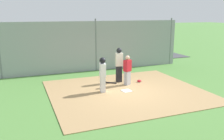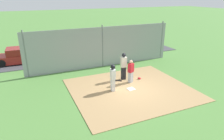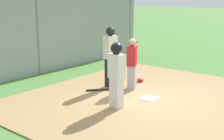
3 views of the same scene
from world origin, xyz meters
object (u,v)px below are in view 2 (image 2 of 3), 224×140
at_px(catcher_mask, 139,78).
at_px(parked_car_green, 59,48).
at_px(home_plate, 131,89).
at_px(umpire, 124,66).
at_px(baseball_bat, 116,80).
at_px(runner, 113,76).
at_px(catcher, 131,71).
at_px(parked_car_blue, 91,48).
at_px(parked_car_red, 21,56).

relative_size(catcher_mask, parked_car_green, 0.06).
xyz_separation_m(home_plate, umpire, (-0.28, -1.61, 0.99)).
bearing_deg(baseball_bat, home_plate, 141.73).
xyz_separation_m(home_plate, baseball_bat, (0.29, -1.56, 0.02)).
bearing_deg(baseball_bat, runner, 98.39).
bearing_deg(catcher, umpire, 169.65).
distance_m(catcher, parked_car_blue, 7.51).
distance_m(runner, catcher_mask, 2.72).
distance_m(umpire, runner, 1.92).
height_order(umpire, parked_car_green, umpire).
xyz_separation_m(catcher, catcher_mask, (-0.83, -0.23, -0.74)).
relative_size(runner, parked_car_red, 0.39).
height_order(umpire, parked_car_red, umpire).
height_order(catcher_mask, parked_car_blue, parked_car_blue).
distance_m(umpire, parked_car_green, 8.64).
distance_m(catcher_mask, parked_car_green, 9.43).
relative_size(baseball_bat, catcher_mask, 3.37).
height_order(catcher, baseball_bat, catcher).
height_order(home_plate, baseball_bat, baseball_bat).
height_order(umpire, baseball_bat, umpire).
bearing_deg(home_plate, runner, -14.42).
height_order(catcher, parked_car_red, catcher).
bearing_deg(runner, catcher, 31.18).
distance_m(home_plate, parked_car_green, 10.10).
xyz_separation_m(home_plate, catcher_mask, (-1.30, -1.17, 0.05)).
height_order(baseball_bat, parked_car_red, parked_car_red).
xyz_separation_m(parked_car_blue, parked_car_green, (2.77, -1.31, 0.00)).
bearing_deg(umpire, baseball_bat, -76.79).
bearing_deg(runner, parked_car_red, 130.07).
bearing_deg(catcher_mask, home_plate, 41.92).
bearing_deg(parked_car_blue, catcher_mask, 92.23).
xyz_separation_m(runner, catcher_mask, (-2.41, -0.88, -0.90)).
xyz_separation_m(baseball_bat, parked_car_red, (5.79, -6.93, 0.55)).
bearing_deg(umpire, parked_car_red, -128.74).
bearing_deg(runner, catcher_mask, 28.89).
bearing_deg(catcher, home_plate, -52.72).
height_order(runner, parked_car_green, runner).
height_order(catcher, runner, runner).
bearing_deg(catcher_mask, baseball_bat, -13.91).
height_order(catcher, parked_car_blue, catcher).
xyz_separation_m(runner, parked_car_blue, (-1.30, -8.15, -0.37)).
height_order(runner, baseball_bat, runner).
xyz_separation_m(catcher_mask, parked_car_blue, (1.11, -7.27, 0.52)).
bearing_deg(parked_car_red, catcher_mask, 138.18).
distance_m(home_plate, catcher_mask, 1.75).
bearing_deg(parked_car_red, home_plate, 128.58).
height_order(umpire, runner, umpire).
relative_size(runner, catcher_mask, 6.96).
relative_size(home_plate, parked_car_green, 0.10).
distance_m(runner, parked_car_red, 9.60).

